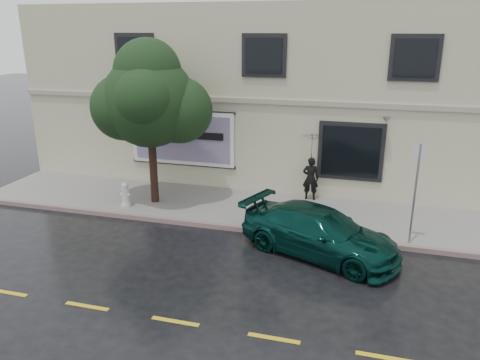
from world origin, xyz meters
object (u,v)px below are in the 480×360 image
(car, at_px, (319,232))
(fire_hydrant, at_px, (125,194))
(street_tree, at_px, (149,102))
(pedestrian, at_px, (311,178))

(car, bearing_deg, fire_hydrant, 98.53)
(street_tree, bearing_deg, pedestrian, 17.81)
(street_tree, bearing_deg, fire_hydrant, -139.03)
(fire_hydrant, bearing_deg, street_tree, 22.90)
(car, relative_size, street_tree, 0.88)
(car, xyz_separation_m, fire_hydrant, (-6.93, 1.60, -0.10))
(pedestrian, xyz_separation_m, fire_hydrant, (-6.15, -2.41, -0.37))
(street_tree, height_order, fire_hydrant, street_tree)
(pedestrian, relative_size, fire_hydrant, 1.83)
(car, bearing_deg, pedestrian, 32.51)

